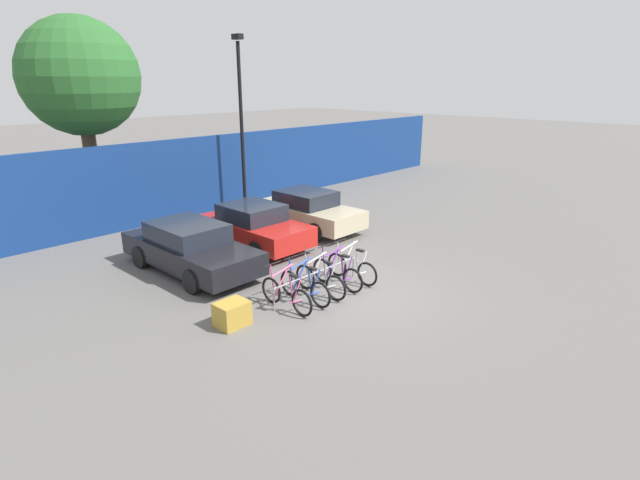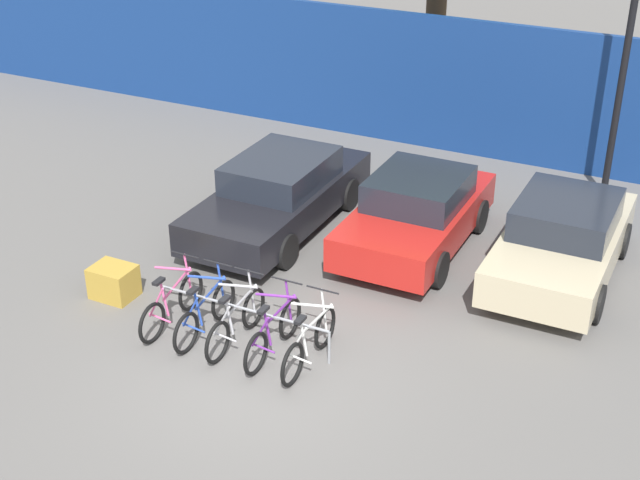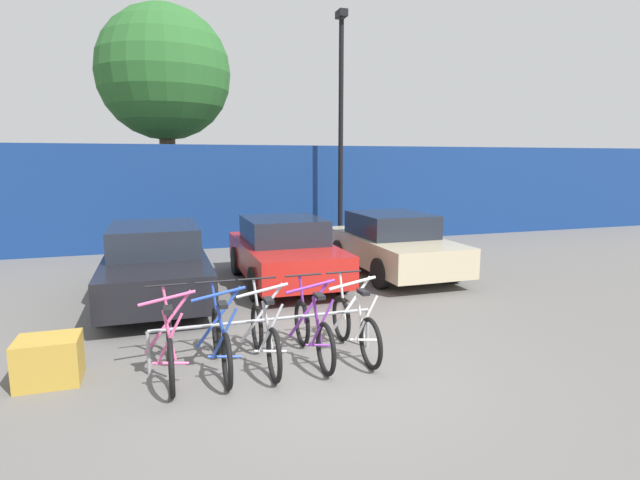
{
  "view_description": "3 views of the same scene",
  "coord_description": "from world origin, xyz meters",
  "views": [
    {
      "loc": [
        -9.15,
        -7.4,
        5.21
      ],
      "look_at": [
        0.29,
        1.46,
        1.01
      ],
      "focal_mm": 28.0,
      "sensor_mm": 36.0,
      "label": 1
    },
    {
      "loc": [
        5.47,
        -9.07,
        7.73
      ],
      "look_at": [
        -0.08,
        2.13,
        1.17
      ],
      "focal_mm": 50.0,
      "sensor_mm": 36.0,
      "label": 2
    },
    {
      "loc": [
        -1.93,
        -5.49,
        2.61
      ],
      "look_at": [
        0.71,
        2.55,
        1.25
      ],
      "focal_mm": 28.0,
      "sensor_mm": 36.0,
      "label": 3
    }
  ],
  "objects": [
    {
      "name": "ground_plane",
      "position": [
        0.0,
        0.0,
        0.0
      ],
      "size": [
        120.0,
        120.0,
        0.0
      ],
      "primitive_type": "plane",
      "color": "#605E5B"
    },
    {
      "name": "hoarding_wall",
      "position": [
        0.0,
        9.5,
        1.53
      ],
      "size": [
        36.0,
        0.16,
        3.05
      ],
      "primitive_type": "cube",
      "color": "navy",
      "rests_on": "ground"
    },
    {
      "name": "bike_rack",
      "position": [
        -0.66,
        0.68,
        0.47
      ],
      "size": [
        2.96,
        0.04,
        0.57
      ],
      "color": "gray",
      "rests_on": "ground"
    },
    {
      "name": "bicycle_pink",
      "position": [
        -1.87,
        0.53,
        0.38
      ],
      "size": [
        0.68,
        1.71,
        1.05
      ],
      "rotation": [
        0.0,
        0.0,
        0.06
      ],
      "color": "black",
      "rests_on": "ground"
    },
    {
      "name": "bicycle_blue",
      "position": [
        -1.25,
        0.53,
        0.38
      ],
      "size": [
        0.68,
        1.71,
        1.05
      ],
      "rotation": [
        0.0,
        0.0,
        0.03
      ],
      "color": "black",
      "rests_on": "ground"
    },
    {
      "name": "bicycle_silver",
      "position": [
        -0.7,
        0.53,
        0.38
      ],
      "size": [
        0.68,
        1.71,
        1.05
      ],
      "rotation": [
        0.0,
        0.0,
        0.02
      ],
      "color": "black",
      "rests_on": "ground"
    },
    {
      "name": "bicycle_purple",
      "position": [
        -0.05,
        0.53,
        0.38
      ],
      "size": [
        0.68,
        1.71,
        1.05
      ],
      "rotation": [
        0.0,
        0.0,
        -0.06
      ],
      "color": "black",
      "rests_on": "ground"
    },
    {
      "name": "bicycle_white",
      "position": [
        0.54,
        0.53,
        0.38
      ],
      "size": [
        0.68,
        1.71,
        1.05
      ],
      "rotation": [
        0.0,
        0.0,
        -0.03
      ],
      "color": "black",
      "rests_on": "ground"
    },
    {
      "name": "car_black",
      "position": [
        -2.01,
        4.3,
        0.69
      ],
      "size": [
        1.91,
        4.57,
        1.4
      ],
      "color": "black",
      "rests_on": "ground"
    },
    {
      "name": "car_red",
      "position": [
        0.61,
        4.68,
        0.69
      ],
      "size": [
        1.91,
        3.92,
        1.4
      ],
      "color": "red",
      "rests_on": "ground"
    },
    {
      "name": "car_beige",
      "position": [
        3.21,
        4.81,
        0.69
      ],
      "size": [
        1.91,
        4.12,
        1.4
      ],
      "color": "#C1B28E",
      "rests_on": "ground"
    },
    {
      "name": "lamp_post",
      "position": [
        3.3,
        8.5,
        3.75
      ],
      "size": [
        0.24,
        0.44,
        6.79
      ],
      "color": "black",
      "rests_on": "ground"
    },
    {
      "name": "cargo_crate",
      "position": [
        -3.23,
        0.81,
        0.28
      ],
      "size": [
        0.7,
        0.56,
        0.55
      ],
      "primitive_type": "cube",
      "color": "#B28C33",
      "rests_on": "ground"
    },
    {
      "name": "tree_behind_hoarding",
      "position": [
        -1.52,
        11.3,
        5.23
      ],
      "size": [
        4.08,
        4.08,
        7.31
      ],
      "color": "brown",
      "rests_on": "ground"
    }
  ]
}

